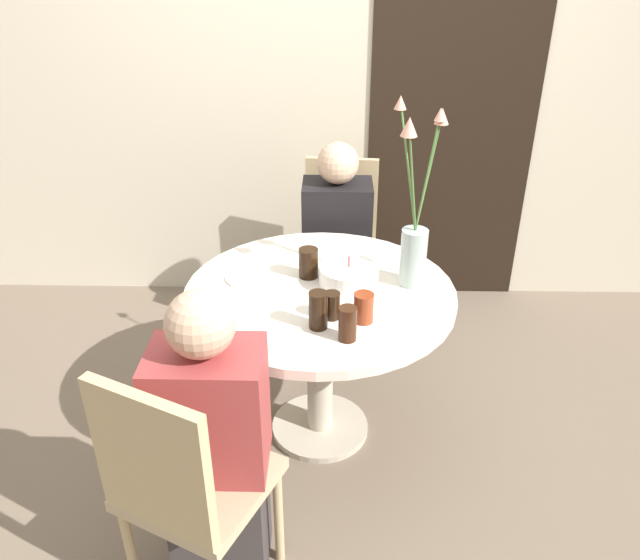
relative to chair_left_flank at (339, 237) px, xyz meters
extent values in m
plane|color=#6B5B4C|center=(-0.08, -0.90, -0.53)|extent=(16.00, 16.00, 0.00)
cube|color=beige|center=(-0.08, 0.40, 0.77)|extent=(8.00, 0.05, 2.60)
cube|color=black|center=(0.61, 0.37, 0.50)|extent=(0.90, 0.01, 2.05)
cylinder|color=silver|center=(-0.08, -0.90, 0.17)|extent=(1.06, 1.06, 0.04)
cylinder|color=#B7AD99|center=(-0.08, -0.90, -0.17)|extent=(0.11, 0.11, 0.65)
cylinder|color=#B7AD99|center=(-0.08, -0.90, -0.51)|extent=(0.42, 0.42, 0.03)
cube|color=tan|center=(-0.01, -0.08, -0.08)|extent=(0.43, 0.43, 0.04)
cube|color=tan|center=(0.01, 0.10, 0.17)|extent=(0.38, 0.07, 0.46)
cylinder|color=tan|center=(-0.19, -0.23, -0.31)|extent=(0.03, 0.03, 0.43)
cylinder|color=tan|center=(0.15, -0.26, -0.31)|extent=(0.03, 0.03, 0.43)
cylinder|color=tan|center=(-0.16, 0.11, -0.31)|extent=(0.03, 0.03, 0.43)
cylinder|color=tan|center=(0.18, 0.07, -0.31)|extent=(0.03, 0.03, 0.43)
cube|color=tan|center=(-0.43, -1.64, -0.08)|extent=(0.53, 0.53, 0.04)
cube|color=tan|center=(-0.51, -1.80, 0.17)|extent=(0.36, 0.19, 0.46)
cylinder|color=tan|center=(-0.21, -1.56, -0.31)|extent=(0.03, 0.03, 0.43)
cylinder|color=tan|center=(-0.51, -1.41, -0.31)|extent=(0.03, 0.03, 0.43)
cylinder|color=tan|center=(-0.66, -1.72, -0.31)|extent=(0.03, 0.03, 0.43)
cylinder|color=white|center=(0.03, -0.86, 0.23)|extent=(0.23, 0.23, 0.08)
cylinder|color=#E54C4C|center=(0.03, -0.86, 0.30)|extent=(0.01, 0.01, 0.04)
cylinder|color=#9EB2AD|center=(0.28, -0.84, 0.31)|extent=(0.10, 0.10, 0.23)
cylinder|color=#4C7538|center=(0.31, -0.83, 0.64)|extent=(0.06, 0.03, 0.43)
cone|color=#E0997F|center=(0.34, -0.82, 0.86)|extent=(0.04, 0.04, 0.05)
cylinder|color=#4C7538|center=(0.25, -0.87, 0.63)|extent=(0.06, 0.05, 0.41)
cone|color=#E0997F|center=(0.22, -0.89, 0.83)|extent=(0.06, 0.06, 0.07)
cylinder|color=#4C7538|center=(0.31, -0.83, 0.64)|extent=(0.07, 0.04, 0.43)
cone|color=#E0997F|center=(0.34, -0.81, 0.85)|extent=(0.05, 0.05, 0.06)
cylinder|color=#4C7538|center=(0.24, -0.77, 0.65)|extent=(0.08, 0.15, 0.45)
cone|color=#E0997F|center=(0.21, -0.71, 0.87)|extent=(0.05, 0.05, 0.05)
cylinder|color=white|center=(-0.38, -0.82, 0.20)|extent=(0.17, 0.17, 0.01)
cylinder|color=black|center=(-0.13, -0.79, 0.25)|extent=(0.08, 0.08, 0.12)
cylinder|color=black|center=(-0.03, -1.10, 0.24)|extent=(0.06, 0.06, 0.10)
cylinder|color=black|center=(-0.08, -1.17, 0.26)|extent=(0.07, 0.07, 0.14)
cylinder|color=#33190C|center=(0.02, -1.24, 0.26)|extent=(0.06, 0.06, 0.12)
cylinder|color=maroon|center=(0.08, -1.12, 0.25)|extent=(0.07, 0.07, 0.11)
cube|color=#383333|center=(-0.01, -0.16, -0.29)|extent=(0.31, 0.24, 0.47)
cube|color=black|center=(-0.01, -0.16, 0.15)|extent=(0.34, 0.24, 0.42)
sphere|color=#D1A889|center=(-0.01, -0.16, 0.46)|extent=(0.20, 0.20, 0.20)
cube|color=#383333|center=(-0.40, -1.57, -0.29)|extent=(0.31, 0.24, 0.47)
cube|color=#993838|center=(-0.40, -1.57, 0.15)|extent=(0.34, 0.24, 0.42)
sphere|color=#D1A889|center=(-0.40, -1.57, 0.46)|extent=(0.20, 0.20, 0.20)
camera|label=1|loc=(-0.03, -3.01, 1.40)|focal=35.00mm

